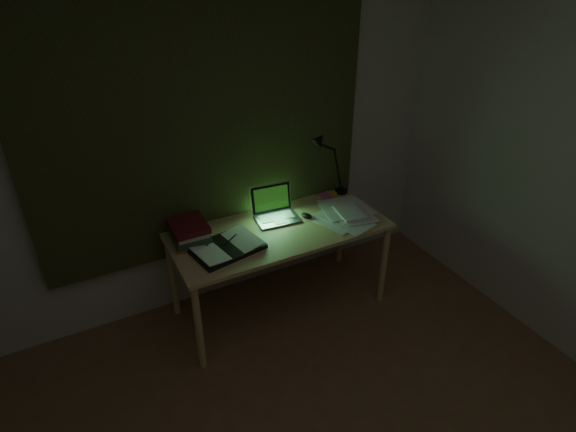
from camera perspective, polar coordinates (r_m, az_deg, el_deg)
name	(u,v)px	position (r m, az deg, el deg)	size (l,w,h in m)	color
wall_back	(204,134)	(3.14, -9.97, 9.60)	(3.50, 0.00, 2.50)	beige
curtain	(203,104)	(3.04, -10.06, 12.90)	(2.20, 0.06, 2.00)	#2C3118
desk	(280,269)	(3.36, -0.96, -6.31)	(1.44, 0.63, 0.66)	tan
laptop	(277,206)	(3.23, -1.29, 1.14)	(0.29, 0.32, 0.21)	#AAAAAF
open_textbook	(226,247)	(3.00, -7.33, -3.63)	(0.42, 0.30, 0.04)	white
book_stack	(190,231)	(3.09, -11.58, -1.77)	(0.22, 0.26, 0.14)	white
loose_papers	(341,214)	(3.35, 6.34, 0.29)	(0.36, 0.38, 0.02)	silver
mouse	(307,216)	(3.30, 2.22, 0.03)	(0.05, 0.09, 0.03)	black
sticky_yellow	(331,194)	(3.60, 5.17, 2.60)	(0.08, 0.08, 0.02)	gold
sticky_pink	(325,196)	(3.57, 4.38, 2.37)	(0.08, 0.08, 0.02)	#ED5C96
desk_lamp	(343,160)	(3.54, 6.55, 6.61)	(0.35, 0.27, 0.53)	black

